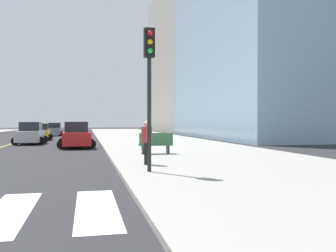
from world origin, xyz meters
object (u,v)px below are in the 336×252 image
at_px(car_yellow_third, 40,132).
at_px(pedestrian_waiting_east, 147,140).
at_px(car_red_nearest, 76,136).
at_px(park_bench, 156,144).
at_px(car_silver_second, 31,134).
at_px(traffic_light_near_corner, 149,71).
at_px(car_gray_fourth, 55,130).

bearing_deg(car_yellow_third, pedestrian_waiting_east, 103.61).
bearing_deg(car_red_nearest, pedestrian_waiting_east, 101.43).
bearing_deg(park_bench, car_red_nearest, 30.56).
distance_m(car_silver_second, traffic_light_near_corner, 21.02).
distance_m(car_yellow_third, car_gray_fourth, 11.30).
bearing_deg(car_yellow_third, car_silver_second, 87.81).
bearing_deg(pedestrian_waiting_east, car_red_nearest, -151.55).
bearing_deg(traffic_light_near_corner, car_red_nearest, -78.99).
relative_size(car_yellow_third, traffic_light_near_corner, 0.76).
relative_size(car_red_nearest, pedestrian_waiting_east, 2.41).
bearing_deg(car_gray_fourth, park_bench, 105.47).
distance_m(traffic_light_near_corner, park_bench, 7.62).
height_order(car_yellow_third, car_gray_fourth, car_gray_fourth).
distance_m(park_bench, pedestrian_waiting_east, 4.92).
distance_m(car_red_nearest, pedestrian_waiting_east, 12.75).
height_order(car_silver_second, car_gray_fourth, car_silver_second).
bearing_deg(park_bench, pedestrian_waiting_east, 166.33).
relative_size(car_red_nearest, car_gray_fourth, 1.10).
relative_size(car_red_nearest, traffic_light_near_corner, 0.85).
bearing_deg(car_red_nearest, car_silver_second, -56.69).
distance_m(car_silver_second, car_gray_fourth, 18.03).
height_order(car_red_nearest, park_bench, car_red_nearest).
xyz_separation_m(car_gray_fourth, pedestrian_waiting_east, (6.36, -35.64, 0.33)).
xyz_separation_m(car_silver_second, car_yellow_third, (0.01, 6.74, -0.08)).
relative_size(car_red_nearest, car_silver_second, 1.03).
bearing_deg(car_silver_second, traffic_light_near_corner, 109.15).
bearing_deg(park_bench, car_gray_fourth, 14.88).
distance_m(car_yellow_third, pedestrian_waiting_east, 25.30).
distance_m(car_red_nearest, park_bench, 8.78).
bearing_deg(car_gray_fourth, pedestrian_waiting_east, 101.76).
bearing_deg(car_red_nearest, car_yellow_third, -75.03).
xyz_separation_m(car_silver_second, park_bench, (8.11, -12.88, -0.16)).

